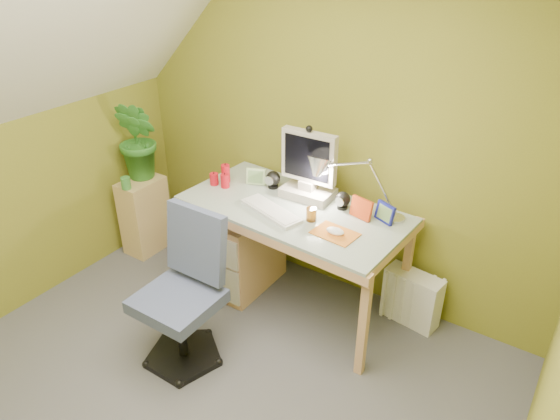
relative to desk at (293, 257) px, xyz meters
The scene contains 21 objects.
floor 1.24m from the desk, 89.27° to the right, with size 3.20×3.20×0.01m, color #545459.
wall_back 0.91m from the desk, 87.95° to the left, with size 3.20×0.01×2.40m, color olive.
wall_right 2.16m from the desk, 36.15° to the right, with size 0.01×3.20×2.40m, color olive.
desk is the anchor object (origin of this frame).
monitor 0.66m from the desk, 90.00° to the left, with size 0.36×0.21×0.49m, color #B5ACA2, non-canonical shape.
speaker_left 0.55m from the desk, 149.35° to the left, with size 0.10×0.10×0.12m, color black, non-canonical shape.
speaker_right 0.55m from the desk, 30.65° to the left, with size 0.10×0.10×0.12m, color black, non-canonical shape.
keyboard 0.43m from the desk, 119.74° to the right, with size 0.46×0.15×0.02m, color silver.
mousepad 0.57m from the desk, 20.22° to the right, with size 0.26×0.18×0.01m, color orange.
mouse 0.58m from the desk, 20.22° to the right, with size 0.11×0.07×0.04m, color white.
amber_tumbler 0.48m from the desk, 23.96° to the right, with size 0.07×0.07×0.08m, color #9C5E16.
candle_cluster 0.75m from the desk, behind, with size 0.17×0.15×0.13m, color red, non-canonical shape.
photo_frame_red 0.63m from the desk, 15.95° to the left, with size 0.15×0.02×0.13m, color #C03B14.
photo_frame_blue 0.74m from the desk, 15.95° to the left, with size 0.14×0.02×0.12m, color navy.
photo_frame_green 0.62m from the desk, 160.71° to the left, with size 0.14×0.02×0.12m, color #B0D190.
desk_lamp 0.83m from the desk, 21.80° to the left, with size 0.52×0.22×0.56m, color #ABABAF, non-canonical shape.
side_ledge 1.39m from the desk, behind, with size 0.23×0.36×0.62m, color tan.
potted_plant 1.49m from the desk, behind, with size 0.35×0.29×0.64m, color #2F7627.
green_cup 1.41m from the desk, behind, with size 0.07×0.07×0.09m, color #438F3B.
task_chair 0.88m from the desk, 108.23° to the right, with size 0.51×0.51×0.92m, color #454F72, non-canonical shape.
radiator 0.84m from the desk, 20.71° to the left, with size 0.38×0.15×0.38m, color white.
Camera 1 is at (1.53, -1.29, 2.39)m, focal length 33.00 mm.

